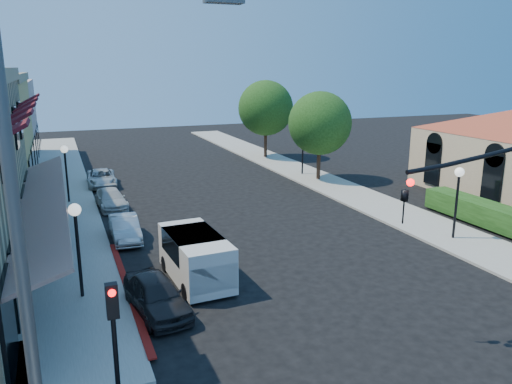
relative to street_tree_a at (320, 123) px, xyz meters
name	(u,v)px	position (x,y,z in m)	size (l,w,h in m)	color
ground	(422,368)	(-8.80, -22.00, -4.19)	(120.00, 120.00, 0.00)	black
sidewalk_left	(63,185)	(-17.55, 5.00, -4.13)	(3.50, 50.00, 0.12)	gray
sidewalk_right	(288,167)	(-0.05, 5.00, -4.13)	(3.50, 50.00, 0.12)	gray
curb_red_strip	(128,292)	(-15.70, -14.00, -4.19)	(0.25, 10.00, 0.06)	maroon
hedge	(487,226)	(2.90, -13.00, -4.19)	(1.40, 8.00, 1.10)	#1A3D11
street_tree_a	(320,123)	(0.00, 0.00, 0.00)	(4.56, 4.56, 6.48)	#332014
street_tree_b	(266,108)	(0.00, 10.00, 0.35)	(4.94, 4.94, 7.02)	#332014
secondary_signal	(114,323)	(-16.80, -20.59, -1.88)	(0.28, 0.42, 3.32)	black
cobra_streetlight	(47,264)	(-17.95, -24.00, 1.07)	(3.60, 0.25, 9.31)	#595B5E
lamppost_left_near	(76,227)	(-17.30, -14.00, -1.46)	(0.44, 0.44, 3.57)	black
lamppost_left_far	(65,159)	(-17.30, 0.00, -1.46)	(0.44, 0.44, 3.57)	black
lamppost_right_near	(458,185)	(-0.30, -14.00, -1.46)	(0.44, 0.44, 3.57)	black
lamppost_right_far	(303,140)	(-0.30, 2.00, -1.46)	(0.44, 0.44, 3.57)	black
white_van	(196,255)	(-13.08, -14.03, -3.11)	(2.05, 4.33, 1.88)	silver
parked_car_a	(156,295)	(-15.00, -16.00, -3.55)	(1.52, 3.77, 1.28)	black
parked_car_b	(125,228)	(-15.00, -8.12, -3.61)	(1.25, 3.57, 1.18)	#B7BABD
parked_car_c	(111,199)	(-15.00, -2.00, -3.65)	(1.53, 3.77, 1.09)	beige
parked_car_d	(102,178)	(-15.00, 4.00, -3.62)	(1.92, 4.16, 1.15)	silver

